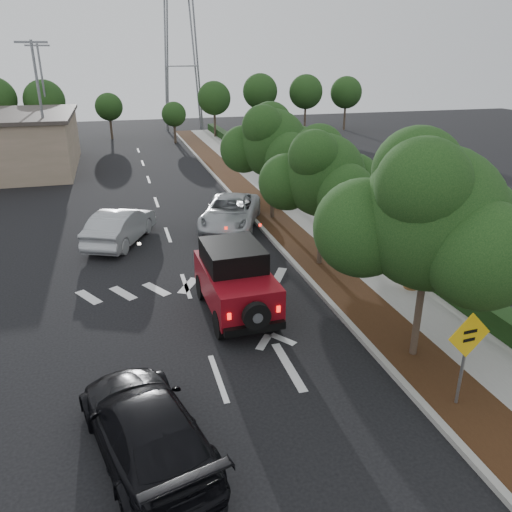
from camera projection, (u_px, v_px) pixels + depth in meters
name	position (u px, v px, depth m)	size (l,w,h in m)	color
ground	(218.00, 378.00, 13.41)	(120.00, 120.00, 0.00)	black
curb	(259.00, 225.00, 25.25)	(0.20, 70.00, 0.15)	#9E9B93
planting_strip	(278.00, 224.00, 25.51)	(1.80, 70.00, 0.12)	black
sidewalk	(313.00, 221.00, 25.98)	(2.00, 70.00, 0.12)	gray
hedge	(338.00, 212.00, 26.21)	(0.80, 70.00, 0.80)	black
transmission_tower	(185.00, 130.00, 57.77)	(7.00, 4.00, 28.00)	slate
street_tree_near	(412.00, 356.00, 14.37)	(3.80, 3.80, 5.92)	black
street_tree_mid	(319.00, 265.00, 20.62)	(3.20, 3.20, 5.32)	black
street_tree_far	(272.00, 219.00, 26.42)	(3.40, 3.40, 5.62)	black
light_pole_a	(52.00, 179.00, 34.99)	(2.00, 0.22, 9.00)	slate
light_pole_b	(53.00, 151.00, 45.45)	(2.00, 0.22, 9.00)	slate
red_jeep	(234.00, 278.00, 16.59)	(2.14, 4.57, 2.31)	black
silver_suv_ahead	(230.00, 212.00, 24.96)	(2.54, 5.52, 1.53)	#AFB3B7
black_suv_oncoming	(146.00, 427.00, 10.60)	(2.04, 5.01, 1.45)	black
silver_sedan_oncoming	(120.00, 226.00, 22.86)	(1.69, 4.83, 1.59)	#9FA3A7
speed_hump_sign	(467.00, 347.00, 11.65)	(1.18, 0.13, 2.50)	slate
terracotta_planter	(413.00, 270.00, 18.09)	(0.69, 0.69, 1.21)	brown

